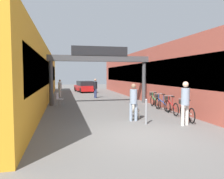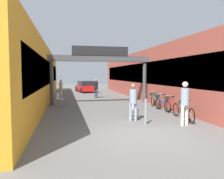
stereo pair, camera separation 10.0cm
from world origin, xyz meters
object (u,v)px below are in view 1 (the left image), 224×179
object	(u,v)px
bicycle_silver_nearest	(186,111)
bicycle_blue_third	(161,103)
dog_on_leash	(134,110)
pedestrian_with_dog	(133,100)
bollard_post_metal	(146,111)
pedestrian_companion	(185,100)
bicycle_red_second	(171,106)
cafe_chair_aluminium_nearer	(59,98)
bicycle_green_farthest	(154,100)
parked_car_red	(85,87)
pedestrian_carrying_crate	(95,87)
pedestrian_elderly_walking	(60,87)

from	to	relation	value
bicycle_silver_nearest	bicycle_blue_third	size ratio (longest dim) A/B	0.99
dog_on_leash	bicycle_silver_nearest	bearing A→B (deg)	-28.15
pedestrian_with_dog	bollard_post_metal	size ratio (longest dim) A/B	1.56
pedestrian_companion	bicycle_red_second	bearing A→B (deg)	74.43
cafe_chair_aluminium_nearer	pedestrian_with_dog	bearing A→B (deg)	-58.39
bicycle_silver_nearest	bicycle_blue_third	xyz separation A→B (m)	(0.14, 2.89, 0.00)
bicycle_green_farthest	parked_car_red	world-z (taller)	parked_car_red
pedestrian_with_dog	pedestrian_carrying_crate	distance (m)	10.05
pedestrian_with_dog	bicycle_green_farthest	world-z (taller)	pedestrian_with_dog
pedestrian_carrying_crate	bicycle_blue_third	bearing A→B (deg)	-69.64
cafe_chair_aluminium_nearer	parked_car_red	bearing A→B (deg)	76.16
bicycle_red_second	cafe_chair_aluminium_nearer	size ratio (longest dim) A/B	1.90
bicycle_green_farthest	bollard_post_metal	world-z (taller)	bollard_post_metal
cafe_chair_aluminium_nearer	bicycle_green_farthest	bearing A→B (deg)	-16.26
bicycle_silver_nearest	parked_car_red	xyz separation A→B (m)	(-2.94, 17.45, 0.21)
pedestrian_companion	bicycle_blue_third	bearing A→B (deg)	78.86
pedestrian_elderly_walking	bollard_post_metal	distance (m)	12.92
pedestrian_elderly_walking	cafe_chair_aluminium_nearer	size ratio (longest dim) A/B	1.84
pedestrian_companion	pedestrian_carrying_crate	size ratio (longest dim) A/B	1.05
pedestrian_companion	bollard_post_metal	size ratio (longest dim) A/B	1.68
pedestrian_elderly_walking	parked_car_red	distance (m)	6.12
bicycle_silver_nearest	bicycle_red_second	size ratio (longest dim) A/B	0.99
pedestrian_companion	parked_car_red	xyz separation A→B (m)	(-2.34, 18.34, -0.41)
bicycle_silver_nearest	bicycle_blue_third	distance (m)	2.89
pedestrian_carrying_crate	bicycle_green_farthest	distance (m)	6.96
pedestrian_companion	cafe_chair_aluminium_nearer	size ratio (longest dim) A/B	2.04
bicycle_green_farthest	dog_on_leash	bearing A→B (deg)	-127.84
bicycle_green_farthest	bicycle_red_second	bearing A→B (deg)	-93.01
bicycle_red_second	bicycle_green_farthest	world-z (taller)	same
pedestrian_with_dog	pedestrian_companion	size ratio (longest dim) A/B	0.93
pedestrian_companion	bollard_post_metal	distance (m)	1.66
pedestrian_companion	cafe_chair_aluminium_nearer	bearing A→B (deg)	127.35
pedestrian_carrying_crate	bicycle_red_second	bearing A→B (deg)	-72.52
pedestrian_elderly_walking	bicycle_red_second	xyz separation A→B (m)	(5.88, -10.38, -0.49)
pedestrian_with_dog	pedestrian_carrying_crate	bearing A→B (deg)	91.51
pedestrian_with_dog	pedestrian_elderly_walking	distance (m)	12.10
pedestrian_with_dog	cafe_chair_aluminium_nearer	bearing A→B (deg)	121.61
cafe_chair_aluminium_nearer	bicycle_blue_third	bearing A→B (deg)	-27.01
bicycle_silver_nearest	dog_on_leash	bearing A→B (deg)	151.85
pedestrian_companion	bicycle_green_farthest	xyz separation A→B (m)	(0.84, 5.04, -0.61)
bollard_post_metal	parked_car_red	world-z (taller)	parked_car_red
pedestrian_with_dog	bicycle_green_farthest	distance (m)	4.61
pedestrian_companion	bollard_post_metal	xyz separation A→B (m)	(-1.49, 0.54, -0.50)
parked_car_red	bicycle_blue_third	bearing A→B (deg)	-78.05
pedestrian_companion	pedestrian_elderly_walking	size ratio (longest dim) A/B	1.11
pedestrian_with_dog	dog_on_leash	distance (m)	0.96
bicycle_silver_nearest	parked_car_red	distance (m)	17.70
bicycle_green_farthest	bollard_post_metal	bearing A→B (deg)	-117.35
bicycle_blue_third	cafe_chair_aluminium_nearer	xyz separation A→B (m)	(-5.93, 3.02, 0.10)
bicycle_green_farthest	cafe_chair_aluminium_nearer	xyz separation A→B (m)	(-6.02, 1.76, 0.10)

